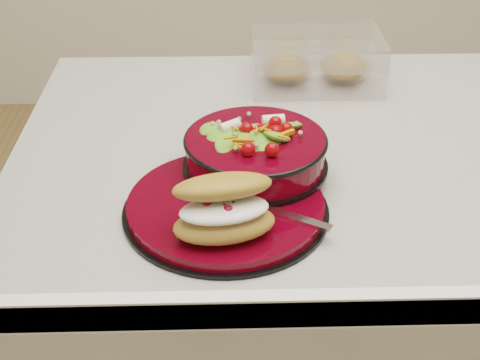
{
  "coord_description": "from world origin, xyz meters",
  "views": [
    {
      "loc": [
        -0.28,
        -0.94,
        1.43
      ],
      "look_at": [
        -0.26,
        -0.17,
        0.94
      ],
      "focal_mm": 50.0,
      "sensor_mm": 36.0,
      "label": 1
    }
  ],
  "objects_px": {
    "dinner_plate": "(226,207)",
    "pastry_box": "(315,59)",
    "croissant": "(224,208)",
    "fork": "(265,208)",
    "island_counter": "(370,338)",
    "salad_bowl": "(255,147)"
  },
  "relations": [
    {
      "from": "fork",
      "to": "salad_bowl",
      "type": "bearing_deg",
      "value": 34.86
    },
    {
      "from": "dinner_plate",
      "to": "croissant",
      "type": "distance_m",
      "value": 0.09
    },
    {
      "from": "croissant",
      "to": "fork",
      "type": "distance_m",
      "value": 0.08
    },
    {
      "from": "island_counter",
      "to": "dinner_plate",
      "type": "xyz_separation_m",
      "value": [
        -0.28,
        -0.19,
        0.46
      ]
    },
    {
      "from": "pastry_box",
      "to": "croissant",
      "type": "bearing_deg",
      "value": -109.28
    },
    {
      "from": "island_counter",
      "to": "fork",
      "type": "xyz_separation_m",
      "value": [
        -0.23,
        -0.21,
        0.47
      ]
    },
    {
      "from": "island_counter",
      "to": "pastry_box",
      "type": "distance_m",
      "value": 0.56
    },
    {
      "from": "fork",
      "to": "pastry_box",
      "type": "height_order",
      "value": "pastry_box"
    },
    {
      "from": "island_counter",
      "to": "croissant",
      "type": "height_order",
      "value": "croissant"
    },
    {
      "from": "island_counter",
      "to": "salad_bowl",
      "type": "xyz_separation_m",
      "value": [
        -0.24,
        -0.1,
        0.5
      ]
    },
    {
      "from": "croissant",
      "to": "pastry_box",
      "type": "distance_m",
      "value": 0.53
    },
    {
      "from": "island_counter",
      "to": "fork",
      "type": "height_order",
      "value": "fork"
    },
    {
      "from": "dinner_plate",
      "to": "salad_bowl",
      "type": "bearing_deg",
      "value": 63.36
    },
    {
      "from": "croissant",
      "to": "pastry_box",
      "type": "relative_size",
      "value": 0.59
    },
    {
      "from": "salad_bowl",
      "to": "pastry_box",
      "type": "bearing_deg",
      "value": 69.4
    },
    {
      "from": "salad_bowl",
      "to": "fork",
      "type": "height_order",
      "value": "salad_bowl"
    },
    {
      "from": "fork",
      "to": "pastry_box",
      "type": "bearing_deg",
      "value": 15.46
    },
    {
      "from": "croissant",
      "to": "fork",
      "type": "bearing_deg",
      "value": 32.11
    },
    {
      "from": "salad_bowl",
      "to": "pastry_box",
      "type": "distance_m",
      "value": 0.37
    },
    {
      "from": "dinner_plate",
      "to": "salad_bowl",
      "type": "xyz_separation_m",
      "value": [
        0.04,
        0.09,
        0.04
      ]
    },
    {
      "from": "dinner_plate",
      "to": "pastry_box",
      "type": "relative_size",
      "value": 1.18
    },
    {
      "from": "salad_bowl",
      "to": "croissant",
      "type": "relative_size",
      "value": 1.52
    }
  ]
}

